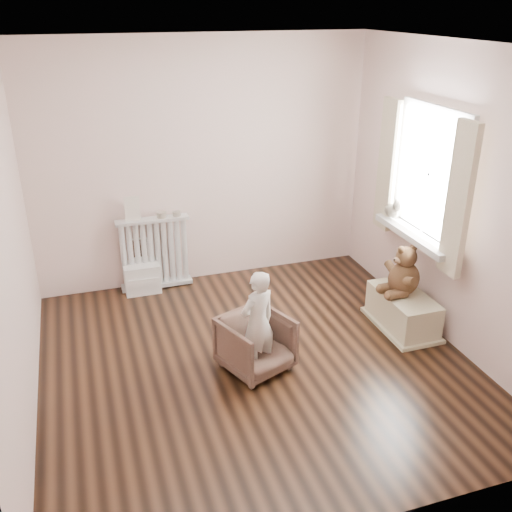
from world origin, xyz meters
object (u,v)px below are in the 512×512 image
object	(u,v)px
toy_vanity	(141,268)
teddy_bear	(406,262)
plush_cat	(393,208)
toy_bench	(403,308)
radiator	(155,255)
armchair	(256,344)
child	(258,323)

from	to	relation	value
toy_vanity	teddy_bear	bearing A→B (deg)	-33.44
plush_cat	teddy_bear	bearing A→B (deg)	-100.59
toy_bench	teddy_bear	size ratio (longest dim) A/B	1.54
teddy_bear	plush_cat	xyz separation A→B (m)	(0.15, 0.54, 0.33)
radiator	teddy_bear	bearing A→B (deg)	-35.95
radiator	armchair	size ratio (longest dim) A/B	1.50
armchair	toy_bench	distance (m)	1.56
teddy_bear	plush_cat	distance (m)	0.65
child	teddy_bear	xyz separation A→B (m)	(1.54, 0.29, 0.19)
plush_cat	armchair	bearing A→B (deg)	-150.10
child	plush_cat	size ratio (longest dim) A/B	3.70
toy_vanity	child	size ratio (longest dim) A/B	0.64
armchair	teddy_bear	xyz separation A→B (m)	(1.54, 0.24, 0.43)
armchair	toy_bench	size ratio (longest dim) A/B	0.72
radiator	toy_bench	xyz separation A→B (m)	(2.11, -1.55, -0.19)
toy_bench	teddy_bear	world-z (taller)	teddy_bear
radiator	child	world-z (taller)	child
teddy_bear	armchair	bearing A→B (deg)	-173.14
armchair	radiator	bearing A→B (deg)	86.20
radiator	toy_bench	distance (m)	2.63
radiator	teddy_bear	size ratio (longest dim) A/B	1.67
toy_bench	plush_cat	bearing A→B (deg)	76.24
armchair	plush_cat	world-z (taller)	plush_cat
teddy_bear	plush_cat	size ratio (longest dim) A/B	1.94
toy_bench	toy_vanity	bearing A→B (deg)	146.16
radiator	armchair	bearing A→B (deg)	-72.30
radiator	child	bearing A→B (deg)	-72.76
toy_bench	plush_cat	xyz separation A→B (m)	(0.14, 0.57, 0.80)
toy_vanity	toy_bench	bearing A→B (deg)	-33.84
child	toy_bench	xyz separation A→B (m)	(1.55, 0.26, -0.28)
child	armchair	bearing A→B (deg)	-111.50
toy_bench	teddy_bear	xyz separation A→B (m)	(-0.01, 0.03, 0.47)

